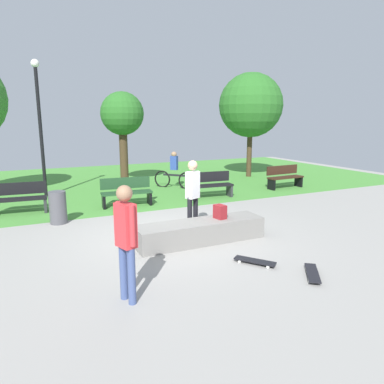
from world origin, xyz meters
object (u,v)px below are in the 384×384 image
object	(u,v)px
backpack_on_ledge	(220,212)
park_bench_by_oak	(18,198)
skater_watching	(193,191)
skater_performing_trick	(126,234)
cyclist_on_bicycle	(174,173)
lamp_post	(39,117)
trash_bin	(58,207)
tree_tall_oak	(251,105)
park_bench_near_lamppost	(284,176)
skateboard_spare	(312,273)
tree_broad_elm	(122,116)
concrete_ledge	(201,231)
park_bench_far_left	(210,184)
skateboard_by_ledge	(255,261)
park_bench_far_right	(126,191)

from	to	relation	value
backpack_on_ledge	park_bench_by_oak	world-z (taller)	park_bench_by_oak
skater_watching	skater_performing_trick	bearing A→B (deg)	-131.55
skater_performing_trick	cyclist_on_bicycle	world-z (taller)	skater_performing_trick
lamp_post	trash_bin	bearing A→B (deg)	-88.24
tree_tall_oak	park_bench_by_oak	bearing A→B (deg)	-163.58
park_bench_by_oak	park_bench_near_lamppost	bearing A→B (deg)	-0.91
skater_performing_trick	trash_bin	bearing A→B (deg)	96.95
skateboard_spare	trash_bin	bearing A→B (deg)	124.89
tree_broad_elm	trash_bin	world-z (taller)	tree_broad_elm
park_bench_by_oak	park_bench_near_lamppost	xyz separation A→B (m)	(9.78, -0.16, 0.00)
park_bench_near_lamppost	tree_broad_elm	bearing A→B (deg)	146.01
skater_performing_trick	tree_tall_oak	xyz separation A→B (m)	(8.63, 9.45, 2.35)
skater_watching	cyclist_on_bicycle	xyz separation A→B (m)	(1.81, 5.59, -0.42)
skater_performing_trick	lamp_post	bearing A→B (deg)	94.66
concrete_ledge	park_bench_by_oak	bearing A→B (deg)	129.91
trash_bin	cyclist_on_bicycle	xyz separation A→B (m)	(4.75, 3.36, 0.20)
park_bench_far_left	park_bench_near_lamppost	size ratio (longest dim) A/B	1.00
park_bench_near_lamppost	trash_bin	xyz separation A→B (m)	(-8.81, -1.42, -0.04)
concrete_ledge	park_bench_by_oak	size ratio (longest dim) A/B	1.83
cyclist_on_bicycle	skater_performing_trick	bearing A→B (deg)	-116.77
skateboard_spare	lamp_post	size ratio (longest dim) A/B	0.16
park_bench_near_lamppost	skateboard_spare	bearing A→B (deg)	-126.32
park_bench_by_oak	skateboard_by_ledge	bearing A→B (deg)	-55.82
park_bench_near_lamppost	tree_broad_elm	size ratio (longest dim) A/B	0.41
skater_watching	tree_broad_elm	distance (m)	7.69
tree_broad_elm	trash_bin	size ratio (longest dim) A/B	4.49
trash_bin	park_bench_by_oak	bearing A→B (deg)	121.79
park_bench_by_oak	tree_tall_oak	size ratio (longest dim) A/B	0.33
park_bench_far_right	lamp_post	xyz separation A→B (m)	(-2.29, 2.71, 2.37)
park_bench_far_left	park_bench_by_oak	world-z (taller)	same
skateboard_spare	park_bench_far_left	distance (m)	6.70
lamp_post	skateboard_by_ledge	bearing A→B (deg)	-68.59
skater_performing_trick	tree_broad_elm	bearing A→B (deg)	75.72
skater_watching	lamp_post	distance (m)	7.05
backpack_on_ledge	skater_watching	bearing A→B (deg)	18.07
skater_performing_trick	park_bench_far_right	xyz separation A→B (m)	(1.58, 6.02, -0.59)
park_bench_by_oak	cyclist_on_bicycle	size ratio (longest dim) A/B	1.07
tree_broad_elm	lamp_post	xyz separation A→B (m)	(-3.28, -1.37, -0.07)
backpack_on_ledge	park_bench_far_left	size ratio (longest dim) A/B	0.20
park_bench_far_right	skater_watching	bearing A→B (deg)	-77.25
backpack_on_ledge	tree_broad_elm	world-z (taller)	tree_broad_elm
park_bench_by_oak	trash_bin	world-z (taller)	park_bench_by_oak
park_bench_far_right	trash_bin	bearing A→B (deg)	-152.22
park_bench_by_oak	skater_watching	bearing A→B (deg)	-44.25
skater_watching	park_bench_far_left	size ratio (longest dim) A/B	1.09
skateboard_by_ledge	park_bench_by_oak	xyz separation A→B (m)	(-4.15, 6.11, 0.42)
park_bench_far_right	park_bench_far_left	distance (m)	3.04
skateboard_spare	tree_tall_oak	world-z (taller)	tree_tall_oak
park_bench_far_right	park_bench_near_lamppost	distance (m)	6.64
backpack_on_ledge	lamp_post	world-z (taller)	lamp_post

